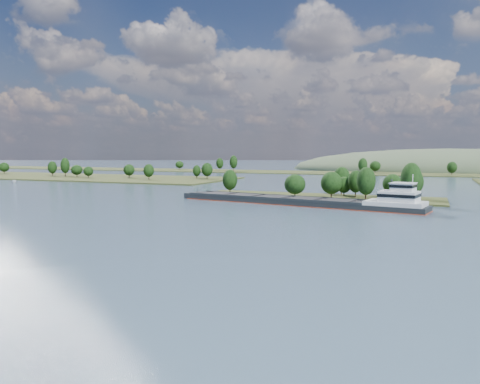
% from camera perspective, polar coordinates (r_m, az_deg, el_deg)
% --- Properties ---
extents(ground, '(1800.00, 1800.00, 0.00)m').
position_cam_1_polar(ground, '(139.52, 3.86, -2.98)').
color(ground, '#3A5264').
rests_on(ground, ground).
extents(tree_island, '(100.00, 30.88, 15.87)m').
position_cam_1_polar(tree_island, '(193.98, 11.63, 0.42)').
color(tree_island, '#2C3417').
rests_on(tree_island, ground).
extents(left_bank, '(300.00, 80.00, 15.25)m').
position_cam_1_polar(left_bank, '(384.63, -22.85, 1.86)').
color(left_bank, '#2C3417').
rests_on(left_bank, ground).
extents(back_shoreline, '(900.00, 60.00, 15.98)m').
position_cam_1_polar(back_shoreline, '(412.93, 17.39, 2.20)').
color(back_shoreline, '#2C3417').
rests_on(back_shoreline, ground).
extents(hill_west, '(320.00, 160.00, 44.00)m').
position_cam_1_polar(hill_west, '(511.80, 24.07, 2.40)').
color(hill_west, '#3A4932').
rests_on(hill_west, ground).
extents(cargo_barge, '(94.79, 28.25, 12.76)m').
position_cam_1_polar(cargo_barge, '(169.24, 8.56, -1.07)').
color(cargo_barge, black).
rests_on(cargo_barge, ground).
extents(motorboat, '(5.38, 4.08, 1.96)m').
position_cam_1_polar(motorboat, '(315.80, -25.79, 1.17)').
color(motorboat, white).
rests_on(motorboat, ground).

